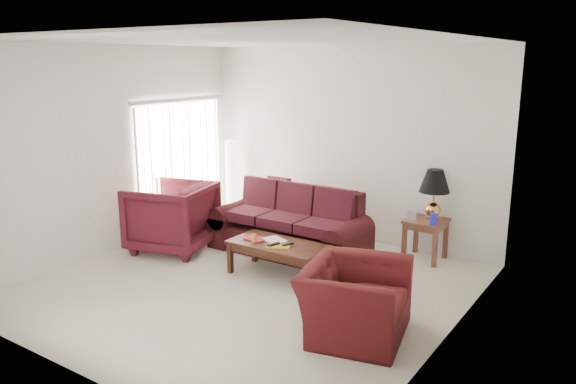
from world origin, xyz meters
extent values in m
plane|color=beige|center=(0.00, 0.00, 0.00)|extent=(5.00, 5.00, 0.00)
cube|color=silver|center=(-2.42, 1.30, 1.08)|extent=(0.10, 2.00, 2.16)
cube|color=black|center=(-1.02, 2.07, 0.73)|extent=(0.40, 0.20, 0.42)
cube|color=silver|center=(1.30, 2.04, 0.66)|extent=(0.13, 0.05, 0.13)
cylinder|color=#1D1DBD|center=(1.64, 1.96, 0.67)|extent=(0.13, 0.13, 0.16)
cube|color=silver|center=(1.29, 2.33, 0.67)|extent=(0.20, 0.21, 0.05)
imported|color=#430F19|center=(-1.82, 0.45, 0.51)|extent=(1.37, 1.34, 1.02)
imported|color=#3E0E0F|center=(1.68, -0.41, 0.37)|extent=(1.23, 1.34, 0.74)
cube|color=#AF1120|center=(-0.23, 0.43, 0.46)|extent=(0.29, 0.23, 0.02)
cube|color=white|center=(0.00, 0.53, 0.46)|extent=(0.37, 0.33, 0.02)
cube|color=orange|center=(0.18, 0.36, 0.46)|extent=(0.35, 0.31, 0.02)
cube|color=black|center=(0.12, 0.33, 0.48)|extent=(0.09, 0.18, 0.02)
cube|color=black|center=(0.27, 0.44, 0.48)|extent=(0.10, 0.16, 0.02)
cylinder|color=gold|center=(-0.18, 0.33, 0.51)|extent=(0.08, 0.08, 0.11)
camera|label=1|loc=(4.09, -5.24, 2.78)|focal=35.00mm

